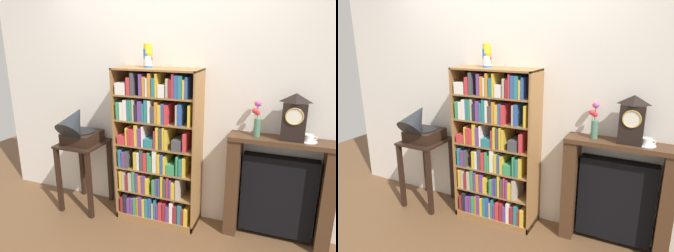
{
  "view_description": "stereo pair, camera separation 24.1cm",
  "coord_description": "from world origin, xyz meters",
  "views": [
    {
      "loc": [
        1.16,
        -2.61,
        1.86
      ],
      "look_at": [
        0.11,
        0.1,
        1.03
      ],
      "focal_mm": 33.09,
      "sensor_mm": 36.0,
      "label": 1
    },
    {
      "loc": [
        1.38,
        -2.52,
        1.86
      ],
      "look_at": [
        0.11,
        0.1,
        1.03
      ],
      "focal_mm": 33.09,
      "sensor_mm": 36.0,
      "label": 2
    }
  ],
  "objects": [
    {
      "name": "side_table_left",
      "position": [
        -0.86,
        0.03,
        0.54
      ],
      "size": [
        0.46,
        0.48,
        0.76
      ],
      "color": "black",
      "rests_on": "ground"
    },
    {
      "name": "teacup_with_saucer",
      "position": [
        1.37,
        0.15,
        1.04
      ],
      "size": [
        0.15,
        0.15,
        0.06
      ],
      "color": "white",
      "rests_on": "fireplace_mantel"
    },
    {
      "name": "mantel_clock",
      "position": [
        1.24,
        0.14,
        1.21
      ],
      "size": [
        0.19,
        0.15,
        0.41
      ],
      "color": "black",
      "rests_on": "fireplace_mantel"
    },
    {
      "name": "ground_plane",
      "position": [
        0.0,
        0.0,
        -0.01
      ],
      "size": [
        7.48,
        6.4,
        0.02
      ],
      "primitive_type": "cube",
      "color": "brown"
    },
    {
      "name": "wall_back",
      "position": [
        0.15,
        0.31,
        1.3
      ],
      "size": [
        4.48,
        0.08,
        2.6
      ],
      "primitive_type": "cube",
      "color": "silver",
      "rests_on": "ground"
    },
    {
      "name": "flower_vase",
      "position": [
        0.94,
        0.16,
        1.17
      ],
      "size": [
        0.08,
        0.13,
        0.32
      ],
      "color": "#4C7A60",
      "rests_on": "fireplace_mantel"
    },
    {
      "name": "cup_stack",
      "position": [
        -0.1,
        0.12,
        1.7
      ],
      "size": [
        0.09,
        0.09,
        0.22
      ],
      "color": "blue",
      "rests_on": "bookshelf"
    },
    {
      "name": "fireplace_mantel",
      "position": [
        1.17,
        0.16,
        0.5
      ],
      "size": [
        0.94,
        0.24,
        1.01
      ],
      "color": "#472D1C",
      "rests_on": "ground"
    },
    {
      "name": "bookshelf",
      "position": [
        -0.02,
        0.09,
        0.74
      ],
      "size": [
        0.85,
        0.34,
        1.59
      ],
      "color": "olive",
      "rests_on": "ground"
    },
    {
      "name": "gramophone",
      "position": [
        -0.86,
        -0.04,
        0.96
      ],
      "size": [
        0.34,
        0.5,
        0.48
      ],
      "color": "black",
      "rests_on": "side_table_left"
    }
  ]
}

